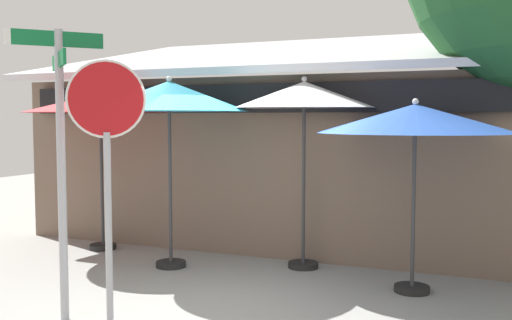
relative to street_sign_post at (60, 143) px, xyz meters
The scene contains 8 objects.
ground_plane 2.75m from the street_sign_post, 45.32° to the left, with size 28.00×28.00×0.10m, color gray.
cafe_building 6.10m from the street_sign_post, 82.89° to the left, with size 9.30×5.83×4.10m.
street_sign_post is the anchor object (origin of this frame).
stop_sign 0.64m from the street_sign_post, ahead, with size 0.67×0.45×2.77m.
patio_umbrella_crimson_left 3.51m from the street_sign_post, 120.60° to the left, with size 2.47×2.47×2.66m.
patio_umbrella_teal_center 2.47m from the street_sign_post, 92.62° to the left, with size 2.30×2.30×2.79m.
patio_umbrella_ivory_right 3.59m from the street_sign_post, 61.27° to the left, with size 2.03×2.03×2.78m.
patio_umbrella_royal_blue_far_right 4.17m from the street_sign_post, 36.75° to the left, with size 2.42×2.42×2.42m.
Camera 1 is at (2.91, -6.25, 2.18)m, focal length 40.80 mm.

